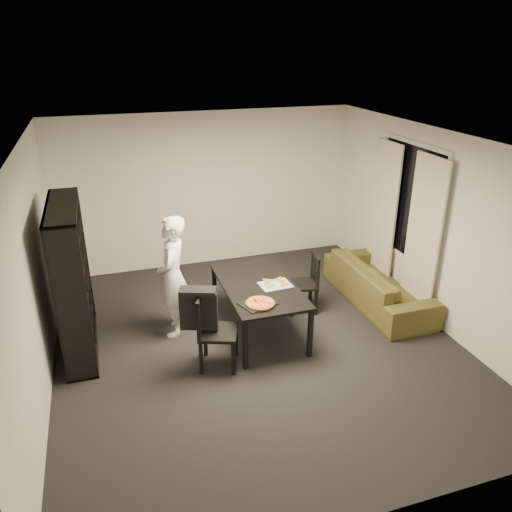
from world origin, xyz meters
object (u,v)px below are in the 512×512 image
object	(u,v)px
bookshelf	(73,280)
dining_table	(258,288)
pepperoni_pizza	(260,303)
chair_right	(308,279)
baking_tray	(258,304)
person	(173,277)
chair_left	(210,326)
sofa	(378,284)

from	to	relation	value
bookshelf	dining_table	world-z (taller)	bookshelf
dining_table	pepperoni_pizza	world-z (taller)	pepperoni_pizza
bookshelf	chair_right	size ratio (longest dim) A/B	2.21
baking_tray	person	bearing A→B (deg)	137.81
dining_table	person	bearing A→B (deg)	164.21
chair_right	person	size ratio (longest dim) A/B	0.53
person	pepperoni_pizza	xyz separation A→B (m)	(0.91, -0.84, -0.10)
chair_left	sofa	xyz separation A→B (m)	(2.72, 0.78, -0.24)
person	bookshelf	bearing A→B (deg)	-72.41
person	sofa	bearing A→B (deg)	105.44
chair_right	baking_tray	world-z (taller)	chair_right
person	baking_tray	size ratio (longest dim) A/B	4.09
baking_tray	pepperoni_pizza	size ratio (longest dim) A/B	1.14
chair_right	pepperoni_pizza	xyz separation A→B (m)	(-1.00, -0.86, 0.23)
baking_tray	pepperoni_pizza	world-z (taller)	pepperoni_pizza
dining_table	baking_tray	size ratio (longest dim) A/B	4.14
sofa	pepperoni_pizza	bearing A→B (deg)	109.50
pepperoni_pizza	person	bearing A→B (deg)	137.25
chair_right	person	bearing A→B (deg)	-79.46
chair_left	baking_tray	size ratio (longest dim) A/B	2.37
person	baking_tray	world-z (taller)	person
dining_table	baking_tray	distance (m)	0.54
pepperoni_pizza	sofa	world-z (taller)	pepperoni_pizza
person	baking_tray	xyz separation A→B (m)	(0.89, -0.81, -0.12)
bookshelf	baking_tray	distance (m)	2.26
bookshelf	chair_left	xyz separation A→B (m)	(1.49, -0.88, -0.41)
bookshelf	pepperoni_pizza	bearing A→B (deg)	-21.55
bookshelf	dining_table	xyz separation A→B (m)	(2.27, -0.30, -0.32)
bookshelf	dining_table	size ratio (longest dim) A/B	1.15
bookshelf	baking_tray	bearing A→B (deg)	-20.92
chair_left	pepperoni_pizza	xyz separation A→B (m)	(0.63, 0.04, 0.18)
person	baking_tray	bearing A→B (deg)	65.18
sofa	person	bearing A→B (deg)	88.07
dining_table	person	distance (m)	1.12
chair_right	person	xyz separation A→B (m)	(-1.91, -0.01, 0.33)
bookshelf	person	xyz separation A→B (m)	(1.21, 0.00, -0.13)
dining_table	chair_right	bearing A→B (deg)	20.36
sofa	chair_left	bearing A→B (deg)	106.00
pepperoni_pizza	sofa	size ratio (longest dim) A/B	0.17
chair_right	pepperoni_pizza	bearing A→B (deg)	-39.40
baking_tray	sofa	size ratio (longest dim) A/B	0.19
sofa	baking_tray	bearing A→B (deg)	108.49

